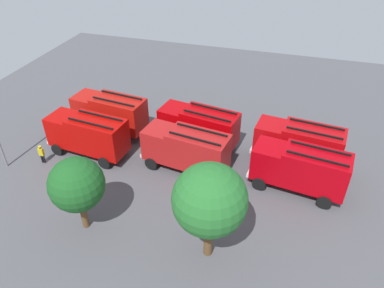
{
  "coord_description": "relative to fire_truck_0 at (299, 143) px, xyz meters",
  "views": [
    {
      "loc": [
        -7.3,
        24.39,
        19.26
      ],
      "look_at": [
        0.0,
        0.0,
        1.4
      ],
      "focal_mm": 33.98,
      "sensor_mm": 36.0,
      "label": 1
    }
  ],
  "objects": [
    {
      "name": "ground_plane",
      "position": [
        8.69,
        1.67,
        -2.15
      ],
      "size": [
        54.49,
        54.49,
        0.0
      ],
      "primitive_type": "plane",
      "color": "#4C4C51"
    },
    {
      "name": "fire_truck_0",
      "position": [
        0.0,
        0.0,
        0.0
      ],
      "size": [
        7.45,
        3.47,
        3.88
      ],
      "rotation": [
        0.0,
        0.0,
        -0.12
      ],
      "color": "#B1080D",
      "rests_on": "ground"
    },
    {
      "name": "fire_truck_1",
      "position": [
        8.61,
        -0.18,
        0.0
      ],
      "size": [
        7.51,
        3.73,
        3.88
      ],
      "rotation": [
        0.0,
        0.0,
        -0.17
      ],
      "color": "#B00307",
      "rests_on": "ground"
    },
    {
      "name": "fire_truck_2",
      "position": [
        17.29,
        -0.12,
        0.0
      ],
      "size": [
        7.44,
        3.44,
        3.88
      ],
      "rotation": [
        0.0,
        0.0,
        -0.12
      ],
      "color": "#B1130D",
      "rests_on": "ground"
    },
    {
      "name": "fire_truck_3",
      "position": [
        -0.29,
        3.32,
        0.0
      ],
      "size": [
        7.47,
        3.56,
        3.88
      ],
      "rotation": [
        0.0,
        0.0,
        -0.14
      ],
      "color": "#B1030B",
      "rests_on": "ground"
    },
    {
      "name": "fire_truck_4",
      "position": [
        8.67,
        3.4,
        0.0
      ],
      "size": [
        7.48,
        3.6,
        3.88
      ],
      "rotation": [
        0.0,
        0.0,
        -0.15
      ],
      "color": "#AA1616",
      "rests_on": "ground"
    },
    {
      "name": "fire_truck_5",
      "position": [
        17.38,
        3.77,
        0.0
      ],
      "size": [
        7.42,
        3.37,
        3.88
      ],
      "rotation": [
        0.0,
        0.0,
        -0.11
      ],
      "color": "#B40704",
      "rests_on": "ground"
    },
    {
      "name": "firefighter_0",
      "position": [
        18.54,
        1.8,
        -1.25
      ],
      "size": [
        0.48,
        0.39,
        1.62
      ],
      "rotation": [
        0.0,
        0.0,
        1.15
      ],
      "color": "black",
      "rests_on": "ground"
    },
    {
      "name": "firefighter_1",
      "position": [
        20.69,
        6.06,
        -1.2
      ],
      "size": [
        0.43,
        0.28,
        1.7
      ],
      "rotation": [
        0.0,
        0.0,
        4.76
      ],
      "color": "black",
      "rests_on": "ground"
    },
    {
      "name": "tree_0",
      "position": [
        4.78,
        11.21,
        2.5
      ],
      "size": [
        4.46,
        4.46,
        6.92
      ],
      "color": "brown",
      "rests_on": "ground"
    },
    {
      "name": "tree_1",
      "position": [
        13.48,
        11.41,
        1.64
      ],
      "size": [
        3.64,
        3.64,
        5.64
      ],
      "color": "brown",
      "rests_on": "ground"
    },
    {
      "name": "traffic_cone_0",
      "position": [
        15.34,
        1.65,
        -1.83
      ],
      "size": [
        0.45,
        0.45,
        0.64
      ],
      "primitive_type": "cone",
      "color": "#F2600C",
      "rests_on": "ground"
    }
  ]
}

